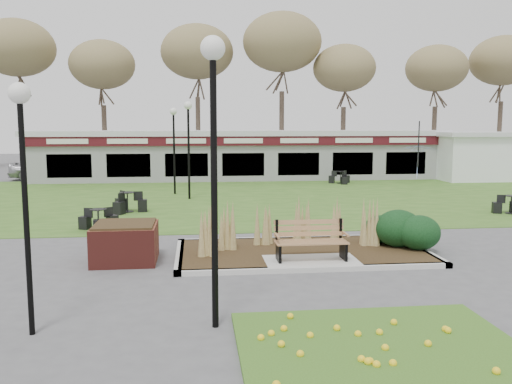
{
  "coord_description": "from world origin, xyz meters",
  "views": [
    {
      "loc": [
        -2.67,
        -12.1,
        3.34
      ],
      "look_at": [
        -1.1,
        2.0,
        1.53
      ],
      "focal_mm": 38.0,
      "sensor_mm": 36.0,
      "label": 1
    }
  ],
  "objects": [
    {
      "name": "ground",
      "position": [
        0.0,
        0.0,
        0.0
      ],
      "size": [
        100.0,
        100.0,
        0.0
      ],
      "primitive_type": "plane",
      "color": "#515154",
      "rests_on": "ground"
    },
    {
      "name": "lawn",
      "position": [
        0.0,
        12.0,
        0.01
      ],
      "size": [
        34.0,
        16.0,
        0.02
      ],
      "primitive_type": "cube",
      "color": "#345F1E",
      "rests_on": "ground"
    },
    {
      "name": "flower_bed",
      "position": [
        0.0,
        -4.6,
        0.07
      ],
      "size": [
        4.2,
        3.0,
        0.16
      ],
      "color": "#39601B",
      "rests_on": "ground"
    },
    {
      "name": "planting_bed",
      "position": [
        1.27,
        1.35,
        0.37
      ],
      "size": [
        6.75,
        3.4,
        1.27
      ],
      "color": "#2F2112",
      "rests_on": "ground"
    },
    {
      "name": "park_bench",
      "position": [
        0.0,
        0.25,
        0.59
      ],
      "size": [
        1.7,
        0.66,
        0.93
      ],
      "color": "#A26849",
      "rests_on": "ground"
    },
    {
      "name": "brick_planter",
      "position": [
        -4.4,
        1.0,
        0.48
      ],
      "size": [
        1.5,
        1.5,
        0.95
      ],
      "color": "maroon",
      "rests_on": "ground"
    },
    {
      "name": "food_pavilion",
      "position": [
        0.0,
        19.96,
        1.48
      ],
      "size": [
        24.6,
        3.4,
        2.9
      ],
      "color": "gray",
      "rests_on": "ground"
    },
    {
      "name": "service_hut",
      "position": [
        13.5,
        18.0,
        1.45
      ],
      "size": [
        4.4,
        3.4,
        2.83
      ],
      "color": "white",
      "rests_on": "ground"
    },
    {
      "name": "tree_backdrop",
      "position": [
        0.0,
        28.0,
        8.36
      ],
      "size": [
        47.24,
        5.24,
        10.36
      ],
      "color": "#47382B",
      "rests_on": "ground"
    },
    {
      "name": "lamp_post_near_left",
      "position": [
        -5.3,
        -3.5,
        2.88
      ],
      "size": [
        0.33,
        0.33,
        3.95
      ],
      "color": "black",
      "rests_on": "ground"
    },
    {
      "name": "lamp_post_near_right",
      "position": [
        -2.39,
        -3.5,
        3.41
      ],
      "size": [
        0.39,
        0.39,
        4.68
      ],
      "color": "black",
      "rests_on": "ground"
    },
    {
      "name": "lamp_post_mid_right",
      "position": [
        -2.98,
        11.73,
        3.12
      ],
      "size": [
        0.35,
        0.35,
        4.28
      ],
      "color": "black",
      "rests_on": "ground"
    },
    {
      "name": "lamp_post_far_left",
      "position": [
        -3.68,
        13.51,
        2.95
      ],
      "size": [
        0.34,
        0.34,
        4.04
      ],
      "color": "black",
      "rests_on": "ground"
    },
    {
      "name": "bistro_set_a",
      "position": [
        -5.73,
        5.0,
        0.24
      ],
      "size": [
        1.23,
        1.16,
        0.66
      ],
      "color": "black",
      "rests_on": "ground"
    },
    {
      "name": "bistro_set_b",
      "position": [
        -5.25,
        8.38,
        0.27
      ],
      "size": [
        1.27,
        1.41,
        0.75
      ],
      "color": "black",
      "rests_on": "ground"
    },
    {
      "name": "bistro_set_c",
      "position": [
        8.87,
        6.47,
        0.24
      ],
      "size": [
        1.23,
        1.21,
        0.67
      ],
      "color": "black",
      "rests_on": "ground"
    },
    {
      "name": "bistro_set_d",
      "position": [
        5.28,
        17.0,
        0.24
      ],
      "size": [
        1.26,
        1.16,
        0.67
      ],
      "color": "black",
      "rests_on": "ground"
    },
    {
      "name": "patio_umbrella",
      "position": [
        8.0,
        13.0,
        1.48
      ],
      "size": [
        1.94,
        1.97,
        2.33
      ],
      "color": "black",
      "rests_on": "ground"
    },
    {
      "name": "car_silver",
      "position": [
        -11.38,
        21.0,
        0.73
      ],
      "size": [
        4.35,
        1.87,
        1.46
      ],
      "primitive_type": "imported",
      "rotation": [
        0.0,
        0.0,
        1.61
      ],
      "color": "#A2A2A7",
      "rests_on": "ground"
    },
    {
      "name": "car_black",
      "position": [
        -8.0,
        21.0,
        0.66
      ],
      "size": [
        4.25,
        2.87,
        1.33
      ],
      "primitive_type": "imported",
      "rotation": [
        0.0,
        0.0,
        1.97
      ],
      "color": "black",
      "rests_on": "ground"
    }
  ]
}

